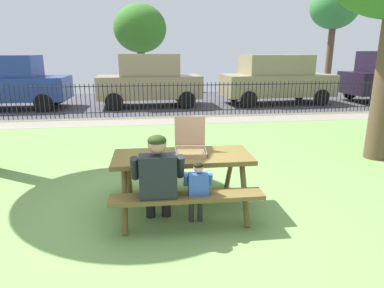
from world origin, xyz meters
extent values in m
cube|color=#70994F|center=(0.00, 1.43, -0.01)|extent=(28.00, 10.87, 0.02)
cube|color=gray|center=(0.00, 6.17, 0.00)|extent=(28.00, 1.40, 0.01)
cube|color=#424247|center=(0.00, 10.17, -0.01)|extent=(28.00, 6.60, 0.01)
cube|color=brown|center=(0.13, 0.02, 0.74)|extent=(1.81, 0.78, 0.06)
cube|color=brown|center=(0.12, -0.58, 0.44)|extent=(1.80, 0.30, 0.05)
cube|color=brown|center=(0.14, 0.62, 0.44)|extent=(1.80, 0.30, 0.05)
cylinder|color=brown|center=(-0.61, -0.39, 0.35)|extent=(0.07, 0.43, 0.74)
cylinder|color=brown|center=(-0.60, 0.44, 0.35)|extent=(0.07, 0.43, 0.74)
cylinder|color=brown|center=(0.86, -0.41, 0.35)|extent=(0.07, 0.43, 0.74)
cylinder|color=brown|center=(0.87, 0.42, 0.35)|extent=(0.07, 0.43, 0.74)
cube|color=tan|center=(0.24, 0.03, 0.78)|extent=(0.45, 0.45, 0.01)
cube|color=silver|center=(0.24, 0.03, 0.78)|extent=(0.41, 0.41, 0.00)
cube|color=tan|center=(0.22, -0.17, 0.80)|extent=(0.41, 0.05, 0.04)
cube|color=tan|center=(0.26, 0.23, 0.80)|extent=(0.41, 0.05, 0.04)
cube|color=tan|center=(0.04, 0.05, 0.80)|extent=(0.05, 0.41, 0.04)
cube|color=tan|center=(0.44, 0.01, 0.80)|extent=(0.05, 0.41, 0.04)
cube|color=tan|center=(0.26, 0.25, 1.03)|extent=(0.41, 0.08, 0.41)
cylinder|color=tan|center=(0.24, 0.03, 0.79)|extent=(0.35, 0.35, 0.01)
cylinder|color=#F9D46D|center=(0.24, 0.03, 0.80)|extent=(0.32, 0.32, 0.00)
cylinder|color=black|center=(-0.31, -0.16, 0.22)|extent=(0.12, 0.12, 0.44)
cylinder|color=black|center=(-0.31, -0.37, 0.47)|extent=(0.15, 0.42, 0.15)
cylinder|color=black|center=(-0.11, -0.16, 0.22)|extent=(0.12, 0.12, 0.44)
cylinder|color=black|center=(-0.11, -0.37, 0.47)|extent=(0.15, 0.42, 0.15)
cube|color=#1E2328|center=(-0.21, -0.58, 0.70)|extent=(0.42, 0.22, 0.52)
cylinder|color=#1E2328|center=(-0.47, -0.53, 0.80)|extent=(0.09, 0.21, 0.31)
cylinder|color=#1E2328|center=(0.05, -0.53, 0.80)|extent=(0.09, 0.21, 0.31)
sphere|color=tan|center=(-0.21, -0.56, 1.08)|extent=(0.21, 0.21, 0.21)
ellipsoid|color=#1C320E|center=(-0.21, -0.57, 1.13)|extent=(0.21, 0.20, 0.12)
cylinder|color=#2D2D2D|center=(0.20, -0.35, 0.22)|extent=(0.07, 0.07, 0.44)
cylinder|color=#2D2D2D|center=(0.20, -0.47, 0.46)|extent=(0.09, 0.23, 0.08)
cylinder|color=#2D2D2D|center=(0.31, -0.35, 0.22)|extent=(0.07, 0.07, 0.44)
cylinder|color=#2D2D2D|center=(0.31, -0.47, 0.46)|extent=(0.09, 0.23, 0.08)
cube|color=#3359B2|center=(0.25, -0.59, 0.58)|extent=(0.23, 0.12, 0.29)
cylinder|color=#3359B2|center=(0.11, -0.56, 0.64)|extent=(0.05, 0.12, 0.17)
cylinder|color=#3359B2|center=(0.39, -0.56, 0.64)|extent=(0.05, 0.12, 0.17)
sphere|color=tan|center=(0.25, -0.58, 0.79)|extent=(0.12, 0.12, 0.12)
ellipsoid|color=black|center=(0.25, -0.58, 0.82)|extent=(0.12, 0.11, 0.07)
cylinder|color=black|center=(0.00, 6.87, 1.00)|extent=(21.45, 0.03, 0.03)
cylinder|color=black|center=(0.00, 6.87, 0.16)|extent=(21.45, 0.03, 0.03)
cylinder|color=black|center=(-4.77, 6.87, 0.54)|extent=(0.02, 0.02, 1.09)
cylinder|color=black|center=(-4.63, 6.87, 0.54)|extent=(0.02, 0.02, 1.09)
cylinder|color=black|center=(-4.49, 6.87, 0.54)|extent=(0.02, 0.02, 1.09)
cylinder|color=black|center=(-4.35, 6.87, 0.54)|extent=(0.02, 0.02, 1.09)
cylinder|color=black|center=(-4.21, 6.87, 0.54)|extent=(0.02, 0.02, 1.09)
cylinder|color=black|center=(-4.07, 6.87, 0.54)|extent=(0.02, 0.02, 1.09)
cylinder|color=black|center=(-3.93, 6.87, 0.54)|extent=(0.02, 0.02, 1.09)
cylinder|color=black|center=(-3.79, 6.87, 0.54)|extent=(0.02, 0.02, 1.09)
cylinder|color=black|center=(-3.65, 6.87, 0.54)|extent=(0.02, 0.02, 1.09)
cylinder|color=black|center=(-3.51, 6.87, 0.54)|extent=(0.02, 0.02, 1.09)
cylinder|color=black|center=(-3.36, 6.87, 0.54)|extent=(0.02, 0.02, 1.09)
cylinder|color=black|center=(-3.22, 6.87, 0.54)|extent=(0.02, 0.02, 1.09)
cylinder|color=black|center=(-3.08, 6.87, 0.54)|extent=(0.02, 0.02, 1.09)
cylinder|color=black|center=(-2.94, 6.87, 0.54)|extent=(0.02, 0.02, 1.09)
cylinder|color=black|center=(-2.80, 6.87, 0.54)|extent=(0.02, 0.02, 1.09)
cylinder|color=black|center=(-2.66, 6.87, 0.54)|extent=(0.02, 0.02, 1.09)
cylinder|color=black|center=(-2.52, 6.87, 0.54)|extent=(0.02, 0.02, 1.09)
cylinder|color=black|center=(-2.38, 6.87, 0.54)|extent=(0.02, 0.02, 1.09)
cylinder|color=black|center=(-2.24, 6.87, 0.54)|extent=(0.02, 0.02, 1.09)
cylinder|color=black|center=(-2.10, 6.87, 0.54)|extent=(0.02, 0.02, 1.09)
cylinder|color=black|center=(-1.96, 6.87, 0.54)|extent=(0.02, 0.02, 1.09)
cylinder|color=black|center=(-1.82, 6.87, 0.54)|extent=(0.02, 0.02, 1.09)
cylinder|color=black|center=(-1.68, 6.87, 0.54)|extent=(0.02, 0.02, 1.09)
cylinder|color=black|center=(-1.54, 6.87, 0.54)|extent=(0.02, 0.02, 1.09)
cylinder|color=black|center=(-1.40, 6.87, 0.54)|extent=(0.02, 0.02, 1.09)
cylinder|color=black|center=(-1.26, 6.87, 0.54)|extent=(0.02, 0.02, 1.09)
cylinder|color=black|center=(-1.12, 6.87, 0.54)|extent=(0.02, 0.02, 1.09)
cylinder|color=black|center=(-0.98, 6.87, 0.54)|extent=(0.02, 0.02, 1.09)
cylinder|color=black|center=(-0.84, 6.87, 0.54)|extent=(0.02, 0.02, 1.09)
cylinder|color=black|center=(-0.70, 6.87, 0.54)|extent=(0.02, 0.02, 1.09)
cylinder|color=black|center=(-0.56, 6.87, 0.54)|extent=(0.02, 0.02, 1.09)
cylinder|color=black|center=(-0.42, 6.87, 0.54)|extent=(0.02, 0.02, 1.09)
cylinder|color=black|center=(-0.28, 6.87, 0.54)|extent=(0.02, 0.02, 1.09)
cylinder|color=black|center=(-0.14, 6.87, 0.54)|extent=(0.02, 0.02, 1.09)
cylinder|color=black|center=(0.00, 6.87, 0.54)|extent=(0.02, 0.02, 1.09)
cylinder|color=black|center=(0.14, 6.87, 0.54)|extent=(0.02, 0.02, 1.09)
cylinder|color=black|center=(0.28, 6.87, 0.54)|extent=(0.02, 0.02, 1.09)
cylinder|color=black|center=(0.42, 6.87, 0.54)|extent=(0.02, 0.02, 1.09)
cylinder|color=black|center=(0.56, 6.87, 0.54)|extent=(0.02, 0.02, 1.09)
cylinder|color=black|center=(0.70, 6.87, 0.54)|extent=(0.02, 0.02, 1.09)
cylinder|color=black|center=(0.84, 6.87, 0.54)|extent=(0.02, 0.02, 1.09)
cylinder|color=black|center=(0.98, 6.87, 0.54)|extent=(0.02, 0.02, 1.09)
cylinder|color=black|center=(1.12, 6.87, 0.54)|extent=(0.02, 0.02, 1.09)
cylinder|color=black|center=(1.26, 6.87, 0.54)|extent=(0.02, 0.02, 1.09)
cylinder|color=black|center=(1.40, 6.87, 0.54)|extent=(0.02, 0.02, 1.09)
cylinder|color=black|center=(1.54, 6.87, 0.54)|extent=(0.02, 0.02, 1.09)
cylinder|color=black|center=(1.68, 6.87, 0.54)|extent=(0.02, 0.02, 1.09)
cylinder|color=black|center=(1.82, 6.87, 0.54)|extent=(0.02, 0.02, 1.09)
cylinder|color=black|center=(1.96, 6.87, 0.54)|extent=(0.02, 0.02, 1.09)
cylinder|color=black|center=(2.10, 6.87, 0.54)|extent=(0.02, 0.02, 1.09)
cylinder|color=black|center=(2.24, 6.87, 0.54)|extent=(0.02, 0.02, 1.09)
cylinder|color=black|center=(2.38, 6.87, 0.54)|extent=(0.02, 0.02, 1.09)
cylinder|color=black|center=(2.52, 6.87, 0.54)|extent=(0.02, 0.02, 1.09)
cylinder|color=black|center=(2.66, 6.87, 0.54)|extent=(0.02, 0.02, 1.09)
cylinder|color=black|center=(2.80, 6.87, 0.54)|extent=(0.02, 0.02, 1.09)
cylinder|color=black|center=(2.94, 6.87, 0.54)|extent=(0.02, 0.02, 1.09)
cylinder|color=black|center=(3.08, 6.87, 0.54)|extent=(0.02, 0.02, 1.09)
cylinder|color=black|center=(3.22, 6.87, 0.54)|extent=(0.02, 0.02, 1.09)
cylinder|color=black|center=(3.36, 6.87, 0.54)|extent=(0.02, 0.02, 1.09)
cylinder|color=black|center=(3.51, 6.87, 0.54)|extent=(0.02, 0.02, 1.09)
cylinder|color=black|center=(3.65, 6.87, 0.54)|extent=(0.02, 0.02, 1.09)
cylinder|color=black|center=(3.79, 6.87, 0.54)|extent=(0.02, 0.02, 1.09)
cylinder|color=black|center=(3.93, 6.87, 0.54)|extent=(0.02, 0.02, 1.09)
cylinder|color=black|center=(4.07, 6.87, 0.54)|extent=(0.02, 0.02, 1.09)
cylinder|color=black|center=(4.21, 6.87, 0.54)|extent=(0.02, 0.02, 1.09)
cylinder|color=black|center=(4.35, 6.87, 0.54)|extent=(0.02, 0.02, 1.09)
cylinder|color=black|center=(4.49, 6.87, 0.54)|extent=(0.02, 0.02, 1.09)
cylinder|color=black|center=(4.63, 6.87, 0.54)|extent=(0.02, 0.02, 1.09)
cylinder|color=black|center=(4.77, 6.87, 0.54)|extent=(0.02, 0.02, 1.09)
cylinder|color=black|center=(4.91, 6.87, 0.54)|extent=(0.02, 0.02, 1.09)
cylinder|color=black|center=(5.05, 6.87, 0.54)|extent=(0.02, 0.02, 1.09)
cylinder|color=black|center=(5.19, 6.87, 0.54)|extent=(0.02, 0.02, 1.09)
cylinder|color=black|center=(5.33, 6.87, 0.54)|extent=(0.02, 0.02, 1.09)
cylinder|color=black|center=(5.47, 6.87, 0.54)|extent=(0.02, 0.02, 1.09)
cylinder|color=black|center=(5.61, 6.87, 0.54)|extent=(0.02, 0.02, 1.09)
cylinder|color=black|center=(5.75, 6.87, 0.54)|extent=(0.02, 0.02, 1.09)
cylinder|color=black|center=(5.89, 6.87, 0.54)|extent=(0.02, 0.02, 1.09)
cylinder|color=black|center=(6.03, 6.87, 0.54)|extent=(0.02, 0.02, 1.09)
cylinder|color=black|center=(6.17, 6.87, 0.54)|extent=(0.02, 0.02, 1.09)
cylinder|color=black|center=(6.31, 6.87, 0.54)|extent=(0.02, 0.02, 1.09)
cylinder|color=black|center=(6.45, 6.87, 0.54)|extent=(0.02, 0.02, 1.09)
cylinder|color=black|center=(6.59, 6.87, 0.54)|extent=(0.02, 0.02, 1.09)
cylinder|color=black|center=(6.73, 6.87, 0.54)|extent=(0.02, 0.02, 1.09)
cylinder|color=black|center=(6.87, 6.87, 0.54)|extent=(0.02, 0.02, 1.09)
cylinder|color=black|center=(7.01, 6.87, 0.54)|extent=(0.02, 0.02, 1.09)
cylinder|color=black|center=(7.15, 6.87, 0.54)|extent=(0.02, 0.02, 1.09)
cylinder|color=black|center=(7.29, 6.87, 0.54)|extent=(0.02, 0.02, 1.09)
cylinder|color=black|center=(7.43, 6.87, 0.54)|extent=(0.02, 0.02, 1.09)
cylinder|color=black|center=(7.57, 6.87, 0.54)|extent=(0.02, 0.02, 1.09)
cylinder|color=black|center=(7.71, 6.87, 0.54)|extent=(0.02, 0.02, 1.09)
cylinder|color=black|center=(7.85, 6.87, 0.54)|extent=(0.02, 0.02, 1.09)
cylinder|color=black|center=(7.99, 6.87, 0.54)|extent=(0.02, 0.02, 1.09)
cylinder|color=black|center=(8.13, 6.87, 0.54)|extent=(0.02, 0.02, 1.09)
cube|color=navy|center=(-5.41, 9.03, 0.76)|extent=(4.41, 1.82, 0.84)
cube|color=navy|center=(-5.51, 9.03, 1.56)|extent=(2.61, 1.60, 0.76)
cube|color=#262D38|center=(-4.56, 9.04, 1.56)|extent=(0.05, 1.53, 0.65)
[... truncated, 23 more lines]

